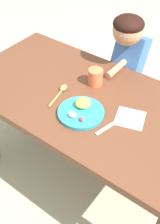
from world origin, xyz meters
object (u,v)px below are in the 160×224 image
at_px(spoon, 61,91).
at_px(fork, 112,124).
at_px(drinking_cup, 95,77).
at_px(plate, 81,111).
at_px(person, 126,79).

bearing_deg(spoon, fork, -109.41).
relative_size(fork, drinking_cup, 2.23).
distance_m(spoon, drinking_cup, 0.21).
xyz_separation_m(fork, drinking_cup, (-0.25, 0.22, 0.05)).
height_order(plate, fork, plate).
height_order(fork, spoon, spoon).
xyz_separation_m(plate, drinking_cup, (-0.08, 0.25, 0.03)).
distance_m(plate, fork, 0.17).
bearing_deg(fork, person, 35.30).
bearing_deg(spoon, drinking_cup, -43.96).
xyz_separation_m(drinking_cup, person, (0.03, 0.34, -0.20)).
bearing_deg(person, drinking_cup, 84.48).
relative_size(fork, spoon, 1.08).
bearing_deg(plate, person, 94.84).
bearing_deg(drinking_cup, plate, -71.51).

